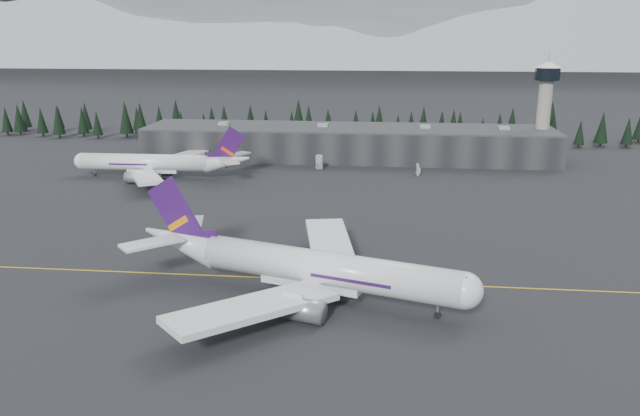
# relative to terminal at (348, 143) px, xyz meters

# --- Properties ---
(ground) EXTENTS (1400.00, 1400.00, 0.00)m
(ground) POSITION_rel_terminal_xyz_m (0.00, -125.00, -6.30)
(ground) COLOR black
(ground) RESTS_ON ground
(taxiline) EXTENTS (400.00, 0.40, 0.02)m
(taxiline) POSITION_rel_terminal_xyz_m (0.00, -127.00, -6.29)
(taxiline) COLOR gold
(taxiline) RESTS_ON ground
(terminal) EXTENTS (160.00, 30.00, 12.60)m
(terminal) POSITION_rel_terminal_xyz_m (0.00, 0.00, 0.00)
(terminal) COLOR black
(terminal) RESTS_ON ground
(control_tower) EXTENTS (10.00, 10.00, 37.70)m
(control_tower) POSITION_rel_terminal_xyz_m (75.00, 3.00, 17.11)
(control_tower) COLOR gray
(control_tower) RESTS_ON ground
(treeline) EXTENTS (360.00, 20.00, 15.00)m
(treeline) POSITION_rel_terminal_xyz_m (0.00, 37.00, 1.20)
(treeline) COLOR black
(treeline) RESTS_ON ground
(mountain_ridge) EXTENTS (4400.00, 900.00, 420.00)m
(mountain_ridge) POSITION_rel_terminal_xyz_m (0.00, 875.00, -6.30)
(mountain_ridge) COLOR white
(mountain_ridge) RESTS_ON ground
(jet_main) EXTENTS (69.09, 62.46, 20.82)m
(jet_main) POSITION_rel_terminal_xyz_m (-1.06, -134.33, -0.43)
(jet_main) COLOR silver
(jet_main) RESTS_ON ground
(jet_parked) EXTENTS (62.39, 57.61, 18.35)m
(jet_parked) POSITION_rel_terminal_xyz_m (-62.15, -41.18, -1.13)
(jet_parked) COLOR silver
(jet_parked) RESTS_ON ground
(gse_vehicle_a) EXTENTS (2.94, 5.90, 1.61)m
(gse_vehicle_a) POSITION_rel_terminal_xyz_m (-8.98, -22.58, -5.50)
(gse_vehicle_a) COLOR silver
(gse_vehicle_a) RESTS_ON ground
(gse_vehicle_b) EXTENTS (4.84, 2.61, 1.56)m
(gse_vehicle_b) POSITION_rel_terminal_xyz_m (26.63, -29.16, -5.52)
(gse_vehicle_b) COLOR white
(gse_vehicle_b) RESTS_ON ground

